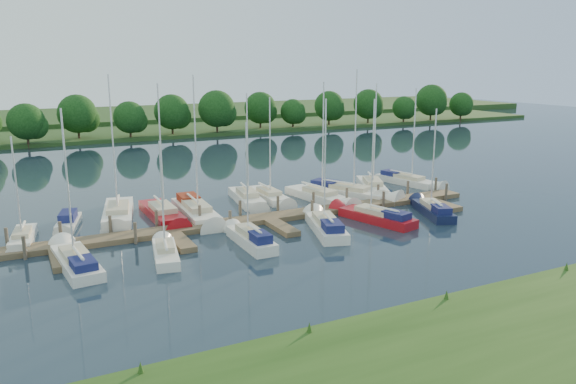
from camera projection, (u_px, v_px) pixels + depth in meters
name	position (u px, v px, depth m)	size (l,w,h in m)	color
ground	(314.00, 249.00, 38.99)	(260.00, 260.00, 0.00)	#192632
near_bank	(489.00, 348.00, 25.02)	(90.00, 10.00, 0.50)	#1E4112
dock	(269.00, 220.00, 45.30)	(40.00, 6.00, 0.40)	#4B3E2A
mooring_pilings	(264.00, 212.00, 46.19)	(38.24, 2.84, 2.00)	#473D33
far_shore	(116.00, 130.00, 104.16)	(180.00, 30.00, 0.60)	#223F18
distant_hill	(96.00, 117.00, 125.81)	(220.00, 40.00, 1.40)	#2E4E22
treeline	(123.00, 115.00, 91.93)	(145.72, 9.74, 8.27)	#38281C
sailboat_n_0	(23.00, 239.00, 40.26)	(2.23, 6.29, 8.04)	white
motorboat	(68.00, 223.00, 44.14)	(2.48, 5.13, 1.47)	white
sailboat_n_2	(118.00, 215.00, 46.60)	(3.98, 9.76, 12.17)	white
sailboat_n_3	(163.00, 215.00, 46.48)	(2.20, 9.00, 11.50)	maroon
sailboat_n_4	(197.00, 213.00, 47.00)	(2.61, 9.59, 12.16)	white
sailboat_n_5	(248.00, 200.00, 51.64)	(2.87, 8.16, 10.48)	white
sailboat_n_6	(269.00, 197.00, 52.73)	(1.92, 7.79, 9.98)	white
sailboat_n_7	(320.00, 198.00, 52.53)	(3.24, 9.05, 11.37)	white
sailboat_n_8	(350.00, 193.00, 54.29)	(6.13, 9.57, 12.49)	white
sailboat_n_9	(372.00, 188.00, 56.42)	(5.02, 8.46, 11.15)	white
sailboat_n_10	(408.00, 182.00, 59.43)	(3.55, 8.31, 10.45)	white
sailboat_s_0	(76.00, 262.00, 35.59)	(2.57, 8.21, 10.34)	white
sailboat_s_1	(165.00, 254.00, 37.22)	(2.43, 6.28, 8.12)	white
sailboat_s_2	(250.00, 240.00, 39.83)	(1.70, 6.86, 9.13)	white
sailboat_s_3	(325.00, 227.00, 43.04)	(3.88, 8.14, 10.49)	white
sailboat_s_4	(375.00, 217.00, 45.71)	(3.65, 8.06, 10.27)	maroon
sailboat_s_5	(432.00, 211.00, 47.77)	(3.72, 7.16, 9.34)	#101738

